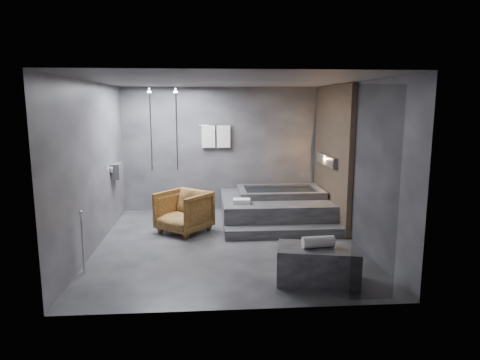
{
  "coord_description": "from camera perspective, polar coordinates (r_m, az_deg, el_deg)",
  "views": [
    {
      "loc": [
        -0.33,
        -7.25,
        2.43
      ],
      "look_at": [
        0.24,
        0.3,
        1.08
      ],
      "focal_mm": 32.0,
      "sensor_mm": 36.0,
      "label": 1
    }
  ],
  "objects": [
    {
      "name": "concrete_bench",
      "position": [
        6.09,
        10.34,
        -11.01
      ],
      "size": [
        1.2,
        0.82,
        0.5
      ],
      "primitive_type": "cube",
      "rotation": [
        0.0,
        0.0,
        -0.21
      ],
      "color": "#313234",
      "rests_on": "ground"
    },
    {
      "name": "tub_step",
      "position": [
        7.99,
        5.88,
        -6.93
      ],
      "size": [
        2.2,
        0.36,
        0.18
      ],
      "primitive_type": "cube",
      "color": "#313133",
      "rests_on": "ground"
    },
    {
      "name": "tub_deck",
      "position": [
        9.07,
        4.6,
        -3.79
      ],
      "size": [
        2.2,
        2.0,
        0.5
      ],
      "primitive_type": "cube",
      "color": "#313133",
      "rests_on": "ground"
    },
    {
      "name": "driftwood_chair",
      "position": [
        8.26,
        -7.5,
        -4.2
      ],
      "size": [
        1.21,
        1.21,
        0.79
      ],
      "primitive_type": "imported",
      "rotation": [
        0.0,
        0.0,
        -0.68
      ],
      "color": "#4B2F12",
      "rests_on": "ground"
    },
    {
      "name": "deck_towel",
      "position": [
        8.39,
        0.22,
        -2.84
      ],
      "size": [
        0.36,
        0.28,
        0.09
      ],
      "primitive_type": "cube",
      "rotation": [
        0.0,
        0.0,
        -0.09
      ],
      "color": "silver",
      "rests_on": "tub_deck"
    },
    {
      "name": "rolled_towel",
      "position": [
        5.97,
        10.39,
        -8.11
      ],
      "size": [
        0.45,
        0.2,
        0.16
      ],
      "primitive_type": "cylinder",
      "rotation": [
        0.0,
        1.57,
        0.1
      ],
      "color": "white",
      "rests_on": "concrete_bench"
    },
    {
      "name": "room",
      "position": [
        7.56,
        1.24,
        4.84
      ],
      "size": [
        5.0,
        5.04,
        2.82
      ],
      "color": "#2C2C2E",
      "rests_on": "ground"
    }
  ]
}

